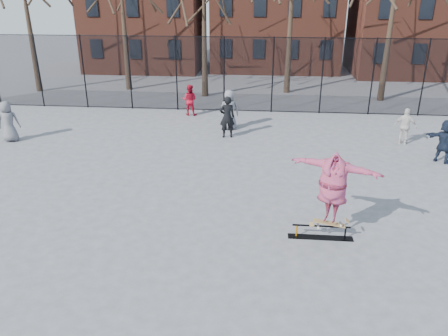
# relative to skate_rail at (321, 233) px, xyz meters

# --- Properties ---
(ground) EXTENTS (100.00, 100.00, 0.00)m
(ground) POSITION_rel_skate_rail_xyz_m (-2.48, -0.10, -0.15)
(ground) COLOR #5D5D62
(skate_rail) EXTENTS (1.77, 0.27, 0.39)m
(skate_rail) POSITION_rel_skate_rail_xyz_m (0.00, 0.00, 0.00)
(skate_rail) COLOR black
(skate_rail) RESTS_ON ground
(skateboard) EXTENTS (0.93, 0.22, 0.11)m
(skateboard) POSITION_rel_skate_rail_xyz_m (0.20, 0.00, 0.29)
(skateboard) COLOR #A67F42
(skateboard) RESTS_ON skate_rail
(skater) EXTENTS (2.49, 1.53, 1.97)m
(skater) POSITION_rel_skate_rail_xyz_m (0.20, -0.00, 1.33)
(skater) COLOR #543A93
(skater) RESTS_ON skateboard
(bystander_grey) EXTENTS (1.02, 0.81, 1.82)m
(bystander_grey) POSITION_rel_skate_rail_xyz_m (-12.85, 6.94, 0.76)
(bystander_grey) COLOR slate
(bystander_grey) RESTS_ON ground
(bystander_black) EXTENTS (0.78, 0.60, 1.90)m
(bystander_black) POSITION_rel_skate_rail_xyz_m (-3.32, 8.39, 0.80)
(bystander_black) COLOR black
(bystander_black) RESTS_ON ground
(bystander_red) EXTENTS (0.86, 0.70, 1.63)m
(bystander_red) POSITION_rel_skate_rail_xyz_m (-5.62, 11.90, 0.66)
(bystander_red) COLOR #B10F26
(bystander_red) RESTS_ON ground
(bystander_white) EXTENTS (1.01, 0.69, 1.59)m
(bystander_white) POSITION_rel_skate_rail_xyz_m (4.46, 8.21, 0.64)
(bystander_white) COLOR silver
(bystander_white) RESTS_ON ground
(bystander_navy) EXTENTS (1.57, 1.41, 1.74)m
(bystander_navy) POSITION_rel_skate_rail_xyz_m (5.36, 6.13, 0.72)
(bystander_navy) COLOR #1B2436
(bystander_navy) RESTS_ON ground
(bystander_extra) EXTENTS (1.07, 0.85, 1.91)m
(bystander_extra) POSITION_rel_skate_rail_xyz_m (-3.32, 9.59, 0.80)
(bystander_extra) COLOR slate
(bystander_extra) RESTS_ON ground
(fence) EXTENTS (34.03, 0.07, 4.00)m
(fence) POSITION_rel_skate_rail_xyz_m (-2.49, 12.90, 1.90)
(fence) COLOR black
(fence) RESTS_ON ground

